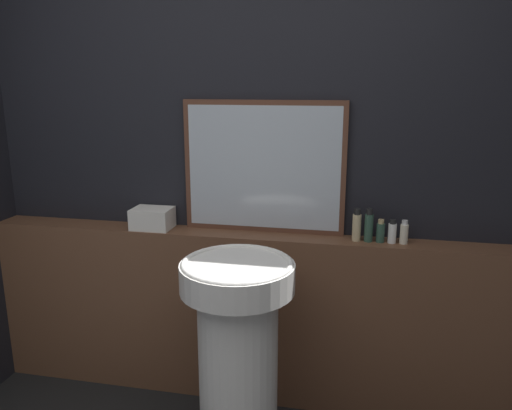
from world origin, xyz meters
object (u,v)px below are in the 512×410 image
Objects in this scene: towel_stack at (152,218)px; conditioner_bottle at (369,226)px; pedestal_sink at (238,352)px; shampoo_bottle at (357,226)px; hand_soap_bottle at (404,233)px; lotion_bottle at (380,232)px; body_wash_bottle at (392,232)px; mirror at (264,167)px.

towel_stack is 1.25× the size of conditioner_bottle.
shampoo_bottle is at bearing 44.66° from pedestal_sink.
pedestal_sink is 0.80m from shampoo_bottle.
pedestal_sink is at bearing -145.99° from hand_soap_bottle.
conditioner_bottle reaches higher than towel_stack.
pedestal_sink is at bearing -141.35° from lotion_bottle.
lotion_bottle is at bearing 180.00° from body_wash_bottle.
conditioner_bottle is at bearing 180.00° from lotion_bottle.
towel_stack is 1.25m from hand_soap_bottle.
mirror is 0.69m from body_wash_bottle.
mirror reaches higher than towel_stack.
pedestal_sink is 0.90m from body_wash_bottle.
body_wash_bottle is at bearing 36.20° from pedestal_sink.
body_wash_bottle reaches higher than pedestal_sink.
towel_stack reaches higher than pedestal_sink.
mirror is at bearing 174.50° from hand_soap_bottle.
hand_soap_bottle is at bearing 0.00° from conditioner_bottle.
body_wash_bottle is at bearing -0.00° from shampoo_bottle.
pedestal_sink is 5.77× the size of conditioner_bottle.
hand_soap_bottle is at bearing -5.50° from mirror.
towel_stack is 1.78× the size of hand_soap_bottle.
towel_stack is (-0.57, -0.07, -0.27)m from mirror.
mirror is at bearing 6.55° from towel_stack.
towel_stack is 1.09m from conditioner_bottle.
shampoo_bottle reaches higher than towel_stack.
hand_soap_bottle reaches higher than towel_stack.
towel_stack is 1.81× the size of lotion_bottle.
body_wash_bottle is (1.20, 0.00, -0.00)m from towel_stack.
conditioner_bottle is at bearing 0.00° from towel_stack.
conditioner_bottle reaches higher than hand_soap_bottle.
conditioner_bottle is at bearing -7.21° from mirror.
mirror reaches higher than shampoo_bottle.
body_wash_bottle is (0.63, -0.07, -0.27)m from mirror.
lotion_bottle is 0.05m from body_wash_bottle.
hand_soap_bottle is (0.68, -0.07, -0.28)m from mirror.
towel_stack is at bearing -180.00° from hand_soap_bottle.
lotion_bottle is at bearing -0.00° from shampoo_bottle.
pedestal_sink is 0.86m from lotion_bottle.
conditioner_bottle is at bearing 180.00° from hand_soap_bottle.
pedestal_sink is 0.84m from conditioner_bottle.
conditioner_bottle is at bearing -0.00° from shampoo_bottle.
hand_soap_bottle is (1.25, 0.00, -0.00)m from towel_stack.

